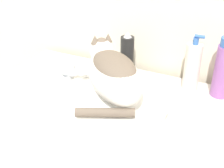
% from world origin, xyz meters
% --- Properties ---
extents(sink_basin, '(0.38, 0.38, 0.06)m').
position_xyz_m(sink_basin, '(-0.04, 0.30, 0.85)').
color(sink_basin, white).
rests_on(sink_basin, vanity_counter).
extents(cat, '(0.32, 0.33, 0.17)m').
position_xyz_m(cat, '(-0.05, 0.31, 0.96)').
color(cat, silver).
rests_on(cat, sink_basin).
extents(faucet, '(0.13, 0.07, 0.12)m').
position_xyz_m(faucet, '(-0.26, 0.36, 0.89)').
color(faucet, silver).
rests_on(faucet, vanity_counter).
extents(hairspray_can_black, '(0.05, 0.05, 0.18)m').
position_xyz_m(hairspray_can_black, '(-0.11, 0.56, 0.91)').
color(hairspray_can_black, black).
rests_on(hairspray_can_black, vanity_counter).
extents(mouthwash_bottle, '(0.07, 0.07, 0.22)m').
position_xyz_m(mouthwash_bottle, '(0.26, 0.56, 0.93)').
color(mouthwash_bottle, '#93569E').
rests_on(mouthwash_bottle, vanity_counter).
extents(soap_pump_bottle, '(0.06, 0.06, 0.21)m').
position_xyz_m(soap_pump_bottle, '(0.15, 0.56, 0.92)').
color(soap_pump_bottle, silver).
rests_on(soap_pump_bottle, vanity_counter).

